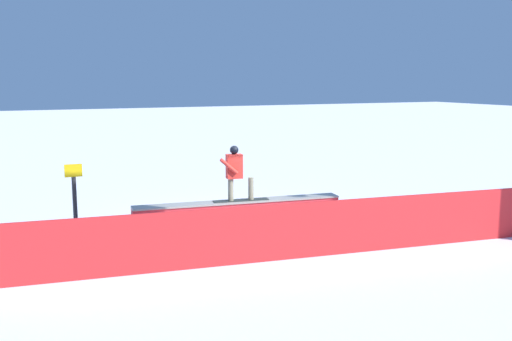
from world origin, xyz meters
name	(u,v)px	position (x,y,z in m)	size (l,w,h in m)	color
ground_plane	(239,225)	(0.00, 0.00, 0.00)	(120.00, 120.00, 0.00)	white
grind_box	(239,214)	(0.00, 0.00, 0.29)	(5.45, 1.13, 0.63)	red
snowboarder	(236,171)	(0.07, -0.01, 1.40)	(1.47, 0.48, 1.43)	#252A27
safety_fence	(296,231)	(0.00, 3.10, 0.59)	(11.66, 0.06, 1.19)	red
trail_marker	(75,198)	(3.99, -0.52, 0.95)	(0.40, 0.10, 1.76)	#262628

